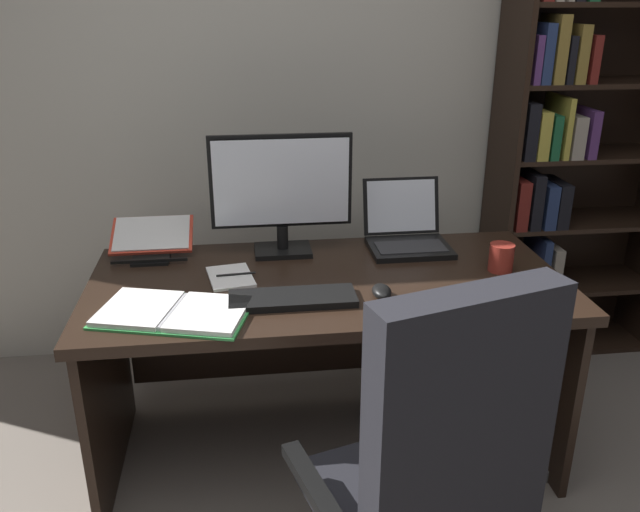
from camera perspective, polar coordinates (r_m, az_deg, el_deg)
name	(u,v)px	position (r m, az deg, el deg)	size (l,w,h in m)	color
wall_back	(286,96)	(3.12, -3.04, 13.87)	(4.80, 0.12, 2.52)	beige
desk	(324,318)	(2.48, 0.39, -5.52)	(1.69, 0.81, 0.75)	black
bookshelf	(565,160)	(3.29, 20.78, 7.86)	(0.85, 0.34, 2.00)	black
office_chair	(428,497)	(1.84, 9.52, -20.21)	(0.69, 0.61, 1.11)	black
monitor	(281,193)	(2.48, -3.41, 5.53)	(0.54, 0.16, 0.47)	black
laptop	(407,233)	(2.63, 7.63, 1.98)	(0.32, 0.32, 0.25)	black
keyboard	(293,299)	(2.14, -2.42, -3.76)	(0.42, 0.15, 0.02)	black
computer_mouse	(382,292)	(2.18, 5.45, -3.13)	(0.06, 0.10, 0.04)	black
reading_stand_with_book	(152,239)	(2.61, -14.57, 1.49)	(0.31, 0.26, 0.12)	black
open_binder	(173,312)	(2.11, -12.78, -4.83)	(0.53, 0.39, 0.02)	green
notepad	(230,277)	(2.34, -7.88, -1.82)	(0.15, 0.21, 0.01)	white
pen	(236,274)	(2.34, -7.41, -1.60)	(0.01, 0.01, 0.14)	black
coffee_mug	(501,258)	(2.46, 15.65, -0.13)	(0.09, 0.09, 0.10)	maroon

